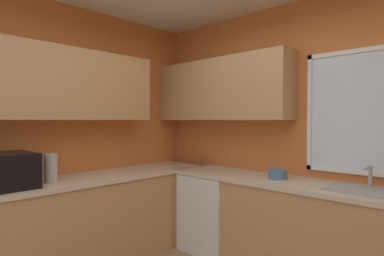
% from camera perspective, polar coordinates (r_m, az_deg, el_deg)
% --- Properties ---
extents(room_shell, '(4.03, 3.69, 2.71)m').
position_cam_1_polar(room_shell, '(2.41, 0.44, 9.39)').
color(room_shell, '#D17238').
rests_on(room_shell, ground_plane).
extents(counter_run_left, '(0.65, 3.30, 0.89)m').
position_cam_1_polar(counter_run_left, '(3.32, -22.56, -16.27)').
color(counter_run_left, tan).
rests_on(counter_run_left, ground_plane).
extents(counter_run_back, '(3.12, 0.65, 0.89)m').
position_cam_1_polar(counter_run_back, '(3.10, 22.63, -17.58)').
color(counter_run_back, tan).
rests_on(counter_run_back, ground_plane).
extents(dishwasher, '(0.60, 0.60, 0.84)m').
position_cam_1_polar(dishwasher, '(3.66, 4.10, -14.86)').
color(dishwasher, white).
rests_on(dishwasher, ground_plane).
extents(microwave, '(0.48, 0.36, 0.29)m').
position_cam_1_polar(microwave, '(3.05, -30.23, -6.62)').
color(microwave, black).
rests_on(microwave, counter_run_left).
extents(kettle, '(0.11, 0.11, 0.26)m').
position_cam_1_polar(kettle, '(3.14, -24.16, -6.61)').
color(kettle, '#B7B7BC').
rests_on(kettle, counter_run_left).
extents(sink_assembly, '(0.54, 0.40, 0.19)m').
position_cam_1_polar(sink_assembly, '(2.89, 28.76, -9.72)').
color(sink_assembly, '#9EA0A5').
rests_on(sink_assembly, counter_run_back).
extents(bowl, '(0.18, 0.18, 0.09)m').
position_cam_1_polar(bowl, '(3.16, 15.21, -8.04)').
color(bowl, '#4C7099').
rests_on(bowl, counter_run_back).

